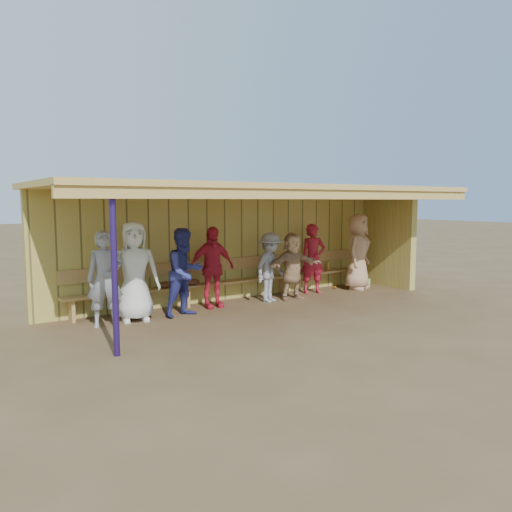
{
  "coord_description": "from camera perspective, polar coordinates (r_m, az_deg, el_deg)",
  "views": [
    {
      "loc": [
        -5.86,
        -8.23,
        2.2
      ],
      "look_at": [
        0.0,
        0.35,
        1.05
      ],
      "focal_mm": 35.0,
      "sensor_mm": 36.0,
      "label": 1
    }
  ],
  "objects": [
    {
      "name": "player_h",
      "position": [
        12.65,
        11.55,
        0.48
      ],
      "size": [
        1.09,
        0.93,
        1.88
      ],
      "primitive_type": "imported",
      "rotation": [
        0.0,
        0.0,
        0.44
      ],
      "color": "tan",
      "rests_on": "ground"
    },
    {
      "name": "ground",
      "position": [
        10.34,
        1.1,
        -5.97
      ],
      "size": [
        90.0,
        90.0,
        0.0
      ],
      "primitive_type": "plane",
      "color": "brown",
      "rests_on": "ground"
    },
    {
      "name": "dugout_equipment",
      "position": [
        11.09,
        -1.59,
        -2.56
      ],
      "size": [
        5.63,
        0.62,
        0.8
      ],
      "color": "orange",
      "rests_on": "ground"
    },
    {
      "name": "player_a",
      "position": [
        9.07,
        -16.85,
        -2.53
      ],
      "size": [
        0.7,
        0.55,
        1.69
      ],
      "primitive_type": "imported",
      "rotation": [
        0.0,
        0.0,
        -0.26
      ],
      "color": "gray",
      "rests_on": "ground"
    },
    {
      "name": "player_c",
      "position": [
        9.61,
        -8.12,
        -1.85
      ],
      "size": [
        0.93,
        0.79,
        1.69
      ],
      "primitive_type": "imported",
      "rotation": [
        0.0,
        0.0,
        0.21
      ],
      "color": "navy",
      "rests_on": "ground"
    },
    {
      "name": "player_b",
      "position": [
        9.36,
        -13.73,
        -1.72
      ],
      "size": [
        1.0,
        0.77,
        1.84
      ],
      "primitive_type": "imported",
      "rotation": [
        0.0,
        0.0,
        -0.22
      ],
      "color": "silver",
      "rests_on": "ground"
    },
    {
      "name": "player_g",
      "position": [
        11.94,
        6.55,
        -0.31
      ],
      "size": [
        0.7,
        0.57,
        1.66
      ],
      "primitive_type": "imported",
      "rotation": [
        0.0,
        0.0,
        -0.33
      ],
      "color": "#AA1B2C",
      "rests_on": "ground"
    },
    {
      "name": "dugout_structure",
      "position": [
        10.9,
        0.69,
        3.66
      ],
      "size": [
        8.8,
        3.2,
        2.5
      ],
      "color": "tan",
      "rests_on": "ground"
    },
    {
      "name": "bench",
      "position": [
        11.15,
        -2.22,
        -2.31
      ],
      "size": [
        7.6,
        0.34,
        0.93
      ],
      "color": "tan",
      "rests_on": "ground"
    },
    {
      "name": "player_d",
      "position": [
        10.31,
        -5.07,
        -1.29
      ],
      "size": [
        1.01,
        0.49,
        1.68
      ],
      "primitive_type": "imported",
      "rotation": [
        0.0,
        0.0,
        -0.08
      ],
      "color": "red",
      "rests_on": "ground"
    },
    {
      "name": "player_f",
      "position": [
        11.15,
        4.2,
        -1.15
      ],
      "size": [
        1.4,
        0.46,
        1.51
      ],
      "primitive_type": "imported",
      "rotation": [
        0.0,
        0.0,
        -0.01
      ],
      "color": "tan",
      "rests_on": "ground"
    },
    {
      "name": "player_e",
      "position": [
        10.87,
        1.65,
        -1.3
      ],
      "size": [
        1.12,
        0.89,
        1.52
      ],
      "primitive_type": "imported",
      "rotation": [
        0.0,
        0.0,
        0.39
      ],
      "color": "gray",
      "rests_on": "ground"
    }
  ]
}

